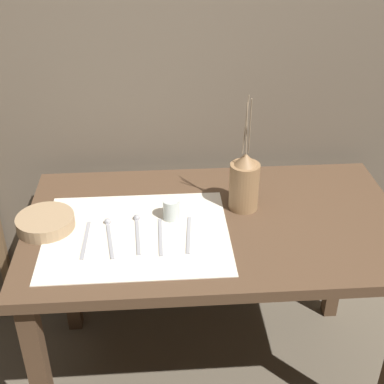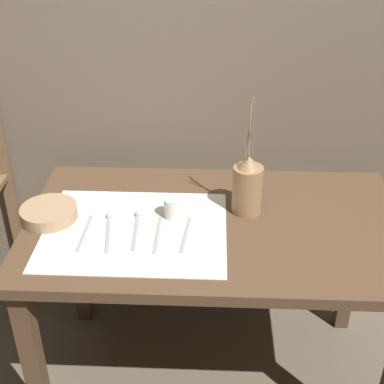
% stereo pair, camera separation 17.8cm
% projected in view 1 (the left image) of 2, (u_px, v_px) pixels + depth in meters
% --- Properties ---
extents(ground_plane, '(12.00, 12.00, 0.00)m').
position_uv_depth(ground_plane, '(211.00, 372.00, 2.28)').
color(ground_plane, brown).
extents(stone_wall_back, '(7.00, 0.06, 2.40)m').
position_uv_depth(stone_wall_back, '(204.00, 61.00, 2.08)').
color(stone_wall_back, brown).
rests_on(stone_wall_back, ground_plane).
extents(wooden_table, '(1.33, 0.76, 0.78)m').
position_uv_depth(wooden_table, '(214.00, 244.00, 1.93)').
color(wooden_table, '#4C3523').
rests_on(wooden_table, ground_plane).
extents(linen_cloth, '(0.62, 0.49, 0.00)m').
position_uv_depth(linen_cloth, '(137.00, 234.00, 1.80)').
color(linen_cloth, beige).
rests_on(linen_cloth, wooden_table).
extents(pitcher_with_flowers, '(0.11, 0.11, 0.43)m').
position_uv_depth(pitcher_with_flowers, '(244.00, 183.00, 1.89)').
color(pitcher_with_flowers, olive).
rests_on(pitcher_with_flowers, wooden_table).
extents(wooden_bowl, '(0.20, 0.20, 0.05)m').
position_uv_depth(wooden_bowl, '(46.00, 222.00, 1.82)').
color(wooden_bowl, '#9E7F5B').
rests_on(wooden_bowl, wooden_table).
extents(glass_tumbler_near, '(0.06, 0.06, 0.07)m').
position_uv_depth(glass_tumbler_near, '(171.00, 209.00, 1.86)').
color(glass_tumbler_near, '#B7C1BC').
rests_on(glass_tumbler_near, wooden_table).
extents(fork_outer, '(0.02, 0.21, 0.00)m').
position_uv_depth(fork_outer, '(86.00, 240.00, 1.77)').
color(fork_outer, '#939399').
rests_on(fork_outer, wooden_table).
extents(spoon_outer, '(0.05, 0.22, 0.02)m').
position_uv_depth(spoon_outer, '(108.00, 229.00, 1.82)').
color(spoon_outer, '#939399').
rests_on(spoon_outer, wooden_table).
extents(spoon_inner, '(0.03, 0.22, 0.02)m').
position_uv_depth(spoon_inner, '(137.00, 225.00, 1.84)').
color(spoon_inner, '#939399').
rests_on(spoon_inner, wooden_table).
extents(fork_inner, '(0.01, 0.21, 0.00)m').
position_uv_depth(fork_inner, '(161.00, 237.00, 1.78)').
color(fork_inner, '#939399').
rests_on(fork_inner, wooden_table).
extents(knife_center, '(0.03, 0.21, 0.00)m').
position_uv_depth(knife_center, '(189.00, 235.00, 1.79)').
color(knife_center, '#939399').
rests_on(knife_center, wooden_table).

